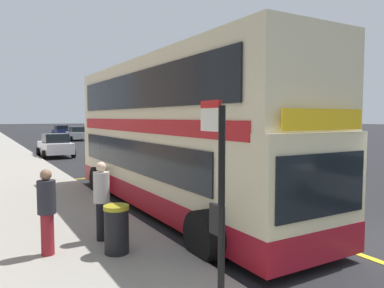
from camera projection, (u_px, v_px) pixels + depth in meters
The scene contains 10 objects.
ground_plane at pixel (69, 146), 35.07m from camera, with size 260.00×260.00×0.00m, color black.
double_decker_bus at pixel (172, 140), 11.05m from camera, with size 3.15×11.21×4.40m.
bus_bay_markings at pixel (178, 210), 10.90m from camera, with size 3.12×14.41×0.01m.
bus_stop_sign at pixel (218, 193), 4.70m from camera, with size 0.09×0.51×2.83m.
parked_car_white_across at pixel (55, 145), 25.63m from camera, with size 2.09×4.20×1.62m.
parked_car_navy_far at pixel (61, 131), 52.11m from camera, with size 2.09×4.20×1.62m.
parked_car_silver_kerbside at pixel (77, 134), 43.59m from camera, with size 2.09×4.20×1.62m.
pedestrian_waiting_near_sign at pixel (102, 198), 7.80m from camera, with size 0.34×0.34×1.68m.
pedestrian_further_back at pixel (47, 209), 6.97m from camera, with size 0.34×0.34×1.64m.
litter_bin at pixel (117, 229), 7.09m from camera, with size 0.49×0.49×0.93m.
Camera 1 is at (-7.50, -4.10, 2.76)m, focal length 34.50 mm.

